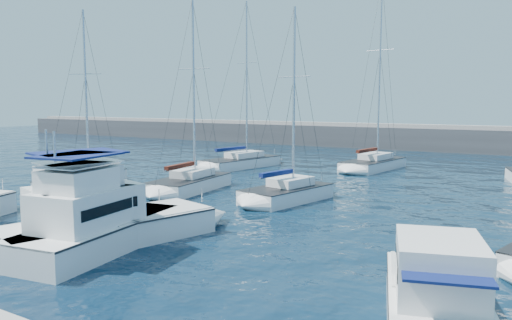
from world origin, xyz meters
The scene contains 10 objects.
ground centered at (0.00, 0.00, 0.00)m, with size 220.00×220.00×0.00m, color black.
breakwater centered at (0.00, 52.00, 1.05)m, with size 160.00×6.00×4.45m.
motor_yacht_port_inner centered at (-2.21, -2.53, 1.13)m, with size 5.93×10.08×4.69m.
motor_yacht_stbd_inner centered at (-1.73, -3.35, 1.13)m, with size 4.40×8.79×4.69m.
motor_yacht_stbd_outer centered at (12.53, -3.61, 0.94)m, with size 4.33×6.69×3.20m.
sailboat_mid_a centered at (-15.58, 7.57, 0.51)m, with size 5.38×8.63×13.66m.
sailboat_mid_b centered at (-7.68, 10.58, 0.52)m, with size 3.85×7.67×14.11m.
sailboat_mid_c centered at (0.28, 10.73, 0.52)m, with size 4.18×6.90×12.80m.
sailboat_back_a centered at (-11.56, 23.42, 0.54)m, with size 4.63×9.13×16.49m.
sailboat_back_b centered at (0.12, 28.77, 0.56)m, with size 4.29×8.58×18.27m.
Camera 1 is at (15.20, -17.66, 6.40)m, focal length 35.00 mm.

